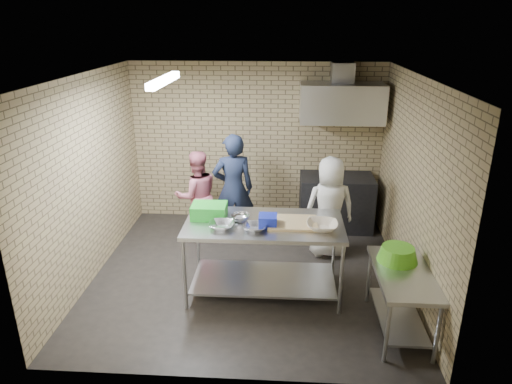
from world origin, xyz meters
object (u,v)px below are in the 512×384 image
bottle_green (369,107)px  side_counter (400,301)px  woman_white (329,207)px  prep_table (264,258)px  green_basin (398,254)px  stove (336,202)px  man_navy (233,189)px  woman_pink (197,196)px  green_crate (209,211)px  blue_tub (268,221)px

bottle_green → side_counter: bearing=-90.0°
woman_white → prep_table: bearing=40.9°
prep_table → bottle_green: 3.17m
bottle_green → green_basin: bearing=-90.4°
stove → woman_white: woman_white is taller
green_basin → woman_white: bearing=112.6°
man_navy → woman_pink: (-0.58, 0.06, -0.15)m
woman_pink → green_basin: bearing=120.3°
green_crate → bottle_green: 3.28m
prep_table → woman_white: (0.91, 1.08, 0.27)m
blue_tub → woman_pink: size_ratio=0.15×
prep_table → blue_tub: bearing=-63.4°
side_counter → woman_pink: bearing=140.7°
side_counter → green_basin: green_basin is taller
man_navy → prep_table: bearing=97.5°
side_counter → man_navy: bearing=134.5°
man_navy → woman_pink: size_ratio=1.20×
green_crate → blue_tub: (0.75, -0.22, -0.02)m
prep_table → side_counter: (1.56, -0.69, -0.11)m
woman_pink → stove: bearing=170.3°
stove → woman_pink: size_ratio=0.83×
bottle_green → man_navy: (-2.11, -0.85, -1.14)m
green_basin → man_navy: size_ratio=0.26×
man_navy → side_counter: bearing=121.5°
prep_table → woman_pink: (-1.12, 1.51, 0.23)m
side_counter → green_crate: (-2.26, 0.81, 0.69)m
side_counter → green_crate: bearing=160.2°
stove → blue_tub: blue_tub is taller
green_crate → woman_white: (1.61, 0.96, -0.31)m
man_navy → woman_pink: man_navy is taller
blue_tub → green_basin: size_ratio=0.47×
prep_table → woman_white: woman_white is taller
side_counter → woman_white: size_ratio=0.79×
side_counter → woman_white: 1.93m
side_counter → green_crate: green_crate is taller
green_basin → man_navy: man_navy is taller
blue_tub → woman_pink: 2.02m
stove → woman_white: size_ratio=0.79×
stove → green_basin: bearing=-80.2°
green_basin → woman_pink: bearing=143.8°
stove → blue_tub: size_ratio=5.52×
green_crate → man_navy: bearing=83.3°
blue_tub → bottle_green: bearing=57.8°
stove → woman_white: 1.04m
green_basin → green_crate: bearing=165.9°
stove → blue_tub: 2.48m
prep_table → stove: size_ratio=1.63×
green_basin → woman_pink: size_ratio=0.32×
green_basin → woman_white: size_ratio=0.30×
prep_table → green_basin: 1.64m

